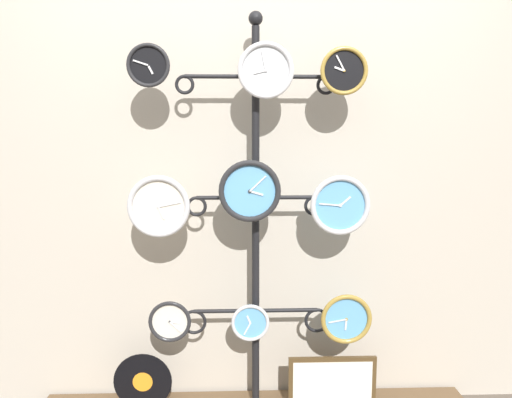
{
  "coord_description": "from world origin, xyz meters",
  "views": [
    {
      "loc": [
        -0.08,
        -2.0,
        1.47
      ],
      "look_at": [
        0.0,
        0.36,
        1.14
      ],
      "focal_mm": 35.0,
      "sensor_mm": 36.0,
      "label": 1
    }
  ],
  "objects_px": {
    "clock_top_center": "(266,70)",
    "vinyl_record": "(143,382)",
    "clock_middle_right": "(340,205)",
    "clock_middle_center": "(250,191)",
    "display_stand": "(256,287)",
    "clock_bottom_left": "(170,321)",
    "clock_middle_left": "(159,206)",
    "clock_bottom_center": "(250,322)",
    "clock_top_right": "(344,71)",
    "clock_bottom_right": "(346,319)",
    "picture_frame": "(332,383)",
    "clock_top_left": "(148,65)"
  },
  "relations": [
    {
      "from": "clock_top_right",
      "to": "clock_top_left",
      "type": "bearing_deg",
      "value": -178.88
    },
    {
      "from": "clock_middle_right",
      "to": "clock_bottom_left",
      "type": "relative_size",
      "value": 1.39
    },
    {
      "from": "clock_middle_left",
      "to": "clock_top_center",
      "type": "bearing_deg",
      "value": 2.8
    },
    {
      "from": "clock_middle_center",
      "to": "clock_middle_right",
      "type": "distance_m",
      "value": 0.44
    },
    {
      "from": "clock_middle_right",
      "to": "vinyl_record",
      "type": "bearing_deg",
      "value": 176.87
    },
    {
      "from": "clock_top_center",
      "to": "clock_middle_left",
      "type": "xyz_separation_m",
      "value": [
        -0.5,
        -0.02,
        -0.62
      ]
    },
    {
      "from": "display_stand",
      "to": "clock_top_center",
      "type": "bearing_deg",
      "value": -63.34
    },
    {
      "from": "clock_middle_center",
      "to": "clock_bottom_left",
      "type": "xyz_separation_m",
      "value": [
        -0.39,
        0.02,
        -0.63
      ]
    },
    {
      "from": "clock_bottom_center",
      "to": "clock_bottom_right",
      "type": "xyz_separation_m",
      "value": [
        0.47,
        -0.02,
        0.02
      ]
    },
    {
      "from": "clock_top_center",
      "to": "clock_bottom_right",
      "type": "distance_m",
      "value": 1.25
    },
    {
      "from": "clock_top_right",
      "to": "vinyl_record",
      "type": "distance_m",
      "value": 1.81
    },
    {
      "from": "clock_top_left",
      "to": "clock_top_center",
      "type": "relative_size",
      "value": 0.76
    },
    {
      "from": "clock_middle_left",
      "to": "clock_bottom_right",
      "type": "bearing_deg",
      "value": 1.07
    },
    {
      "from": "picture_frame",
      "to": "clock_top_right",
      "type": "bearing_deg",
      "value": -42.72
    },
    {
      "from": "clock_top_center",
      "to": "picture_frame",
      "type": "xyz_separation_m",
      "value": [
        0.34,
        0.02,
        -1.53
      ]
    },
    {
      "from": "picture_frame",
      "to": "clock_bottom_left",
      "type": "bearing_deg",
      "value": -177.95
    },
    {
      "from": "vinyl_record",
      "to": "clock_middle_center",
      "type": "bearing_deg",
      "value": -8.5
    },
    {
      "from": "display_stand",
      "to": "clock_middle_center",
      "type": "height_order",
      "value": "display_stand"
    },
    {
      "from": "clock_top_right",
      "to": "clock_bottom_center",
      "type": "xyz_separation_m",
      "value": [
        -0.43,
        0.01,
        -1.2
      ]
    },
    {
      "from": "clock_top_right",
      "to": "clock_bottom_right",
      "type": "bearing_deg",
      "value": -14.57
    },
    {
      "from": "clock_middle_center",
      "to": "vinyl_record",
      "type": "bearing_deg",
      "value": 171.5
    },
    {
      "from": "clock_top_center",
      "to": "clock_bottom_right",
      "type": "height_order",
      "value": "clock_top_center"
    },
    {
      "from": "clock_top_right",
      "to": "clock_bottom_right",
      "type": "xyz_separation_m",
      "value": [
        0.04,
        -0.01,
        -1.18
      ]
    },
    {
      "from": "clock_bottom_right",
      "to": "vinyl_record",
      "type": "distance_m",
      "value": 1.07
    },
    {
      "from": "clock_top_right",
      "to": "vinyl_record",
      "type": "relative_size",
      "value": 0.75
    },
    {
      "from": "clock_middle_center",
      "to": "vinyl_record",
      "type": "height_order",
      "value": "clock_middle_center"
    },
    {
      "from": "display_stand",
      "to": "clock_top_left",
      "type": "bearing_deg",
      "value": -168.25
    },
    {
      "from": "vinyl_record",
      "to": "picture_frame",
      "type": "xyz_separation_m",
      "value": [
        0.95,
        -0.03,
        -0.01
      ]
    },
    {
      "from": "clock_top_center",
      "to": "clock_bottom_center",
      "type": "distance_m",
      "value": 1.21
    },
    {
      "from": "clock_middle_center",
      "to": "clock_bottom_right",
      "type": "xyz_separation_m",
      "value": [
        0.47,
        0.02,
        -0.64
      ]
    },
    {
      "from": "clock_middle_right",
      "to": "clock_top_center",
      "type": "bearing_deg",
      "value": 179.52
    },
    {
      "from": "clock_bottom_center",
      "to": "picture_frame",
      "type": "bearing_deg",
      "value": 0.63
    },
    {
      "from": "clock_middle_left",
      "to": "clock_bottom_center",
      "type": "height_order",
      "value": "clock_middle_left"
    },
    {
      "from": "clock_middle_left",
      "to": "clock_bottom_left",
      "type": "relative_size",
      "value": 1.42
    },
    {
      "from": "clock_top_center",
      "to": "vinyl_record",
      "type": "bearing_deg",
      "value": 175.34
    },
    {
      "from": "clock_bottom_left",
      "to": "clock_middle_left",
      "type": "bearing_deg",
      "value": -158.67
    },
    {
      "from": "clock_middle_right",
      "to": "clock_bottom_center",
      "type": "relative_size",
      "value": 1.53
    },
    {
      "from": "clock_bottom_left",
      "to": "clock_top_center",
      "type": "bearing_deg",
      "value": 1.26
    },
    {
      "from": "display_stand",
      "to": "clock_top_left",
      "type": "distance_m",
      "value": 1.18
    },
    {
      "from": "clock_middle_center",
      "to": "clock_bottom_center",
      "type": "height_order",
      "value": "clock_middle_center"
    },
    {
      "from": "clock_middle_center",
      "to": "vinyl_record",
      "type": "xyz_separation_m",
      "value": [
        -0.54,
        0.08,
        -0.98
      ]
    },
    {
      "from": "clock_bottom_left",
      "to": "clock_top_right",
      "type": "bearing_deg",
      "value": 0.89
    },
    {
      "from": "clock_bottom_right",
      "to": "clock_bottom_left",
      "type": "bearing_deg",
      "value": -179.83
    },
    {
      "from": "clock_bottom_left",
      "to": "clock_bottom_center",
      "type": "height_order",
      "value": "clock_bottom_left"
    },
    {
      "from": "clock_top_center",
      "to": "clock_top_right",
      "type": "height_order",
      "value": "clock_top_center"
    },
    {
      "from": "display_stand",
      "to": "picture_frame",
      "type": "relative_size",
      "value": 4.54
    },
    {
      "from": "clock_middle_left",
      "to": "vinyl_record",
      "type": "bearing_deg",
      "value": 147.49
    },
    {
      "from": "clock_middle_right",
      "to": "clock_middle_center",
      "type": "bearing_deg",
      "value": -176.31
    },
    {
      "from": "clock_top_right",
      "to": "clock_middle_center",
      "type": "height_order",
      "value": "clock_top_right"
    },
    {
      "from": "clock_top_left",
      "to": "picture_frame",
      "type": "relative_size",
      "value": 0.44
    }
  ]
}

